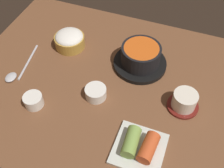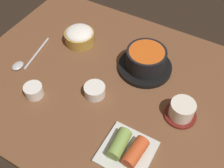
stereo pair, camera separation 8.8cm
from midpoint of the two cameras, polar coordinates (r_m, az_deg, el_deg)
dining_table at (r=93.21cm, az=2.25°, el=-0.44°), size 100.00×76.00×2.00cm
stone_pot at (r=95.47cm, az=9.75°, el=4.68°), size 19.08×19.08×8.42cm
rice_bowl at (r=105.18cm, az=-4.48°, el=10.00°), size 11.37×11.37×6.56cm
tea_cup_with_saucer at (r=86.06cm, az=17.36°, el=-5.51°), size 10.02×10.02×6.15cm
banchan_cup_center at (r=87.95cm, az=-0.81°, el=-1.52°), size 7.00×7.00×3.74cm
kimchi_plate at (r=77.38cm, az=6.57°, el=-13.77°), size 14.29×14.29×5.09cm
side_bowl_near at (r=90.24cm, az=-13.52°, el=-1.51°), size 6.10×6.10×3.98cm
spoon at (r=102.35cm, az=-15.62°, el=4.51°), size 5.11×19.82×1.35cm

